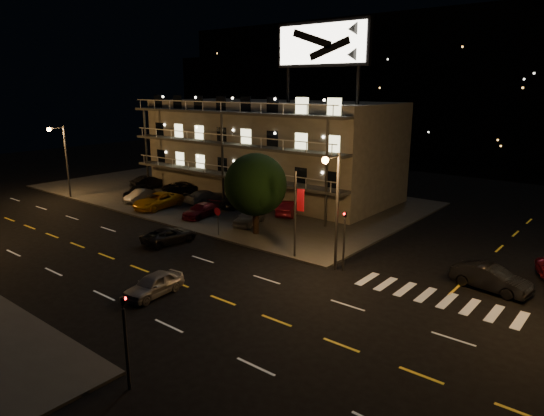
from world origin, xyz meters
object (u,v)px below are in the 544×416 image
Objects in this scene: lot_car_2 at (158,201)px; lot_car_4 at (249,217)px; tree at (255,186)px; lot_car_7 at (206,196)px; side_car_0 at (491,278)px; road_car_east at (154,285)px; road_car_west at (169,235)px.

lot_car_2 is 11.26m from lot_car_4.
tree is 1.66× the size of lot_car_4.
lot_car_7 is 30.09m from side_car_0.
side_car_0 reaches higher than road_car_east.
tree reaches higher than road_car_west.
lot_car_2 is 1.17× the size of side_car_0.
lot_car_4 is 15.57m from road_car_east.
tree is at bearing -6.51° from lot_car_2.
side_car_0 is at bearing -17.52° from lot_car_4.
side_car_0 is at bearing 1.52° from tree.
lot_car_4 is 7.80m from road_car_west.
tree reaches higher than lot_car_2.
lot_car_7 is at bearing 145.65° from lot_car_4.
road_car_west is at bearing -38.71° from lot_car_2.
side_car_0 is (20.75, -1.16, -0.08)m from lot_car_4.
tree is 1.24× the size of lot_car_2.
lot_car_7 is 13.10m from road_car_west.
road_car_east reaches higher than road_car_west.
lot_car_4 is at bearing -94.65° from road_car_west.
lot_car_7 is 22.97m from road_car_east.
tree is 1.71× the size of road_car_east.
side_car_0 is 23.39m from road_car_west.
tree is 13.74m from lot_car_2.
lot_car_7 is at bearing 156.16° from tree.
road_car_east is (-15.37, -13.46, -0.09)m from side_car_0.
road_car_east is at bearing 139.52° from side_car_0.
tree is at bearing 99.85° from side_car_0.
tree reaches higher than lot_car_7.
lot_car_2 is 1.21× the size of road_car_west.
side_car_0 is at bearing -4.82° from lot_car_2.
side_car_0 is (29.76, -4.45, -0.07)m from lot_car_7.
lot_car_7 is at bearing -48.03° from road_car_west.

